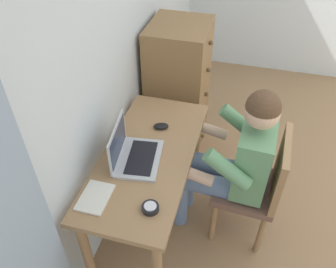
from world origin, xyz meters
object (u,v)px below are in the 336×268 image
desk (148,169)px  chair (257,184)px  dresser (178,90)px  computer_mouse (161,126)px  desk_clock (150,208)px  laptop (132,153)px  person_seated (233,158)px  notebook_pad (95,197)px

desk → chair: chair is taller
dresser → computer_mouse: (-0.72, -0.06, 0.19)m
desk → desk_clock: (-0.39, -0.14, 0.14)m
laptop → computer_mouse: laptop is taller
person_seated → computer_mouse: size_ratio=11.87×
desk → desk_clock: desk_clock is taller
notebook_pad → laptop: bearing=-16.2°
notebook_pad → desk_clock: bearing=-89.3°
desk → laptop: (-0.06, 0.07, 0.18)m
person_seated → notebook_pad: (-0.58, 0.67, 0.09)m
desk → notebook_pad: 0.44m
laptop → desk_clock: (-0.32, -0.21, -0.04)m
desk → person_seated: person_seated is taller
chair → notebook_pad: size_ratio=4.14×
dresser → computer_mouse: dresser is taller
dresser → laptop: bearing=178.7°
desk → dresser: bearing=2.9°
computer_mouse → desk_clock: bearing=173.4°
chair → laptop: 0.86m
person_seated → computer_mouse: person_seated is taller
laptop → desk: bearing=-49.7°
desk → person_seated: bearing=-69.6°
chair → notebook_pad: chair is taller
notebook_pad → desk: bearing=-23.4°
desk_clock → notebook_pad: desk_clock is taller
computer_mouse → desk_clock: (-0.64, -0.13, -0.00)m
desk → notebook_pad: bearing=156.8°
person_seated → computer_mouse: 0.51m
desk_clock → laptop: bearing=33.2°
desk → laptop: size_ratio=3.16×
laptop → computer_mouse: (0.32, -0.08, -0.04)m
dresser → desk: bearing=-177.1°
dresser → laptop: 1.06m
person_seated → notebook_pad: size_ratio=5.65×
laptop → computer_mouse: size_ratio=3.70×
desk_clock → notebook_pad: bearing=91.0°
person_seated → notebook_pad: bearing=130.8°
laptop → chair: bearing=-72.4°
person_seated → computer_mouse: (0.07, 0.49, 0.10)m
dresser → chair: (-0.80, -0.73, -0.09)m
desk → chair: 0.72m
person_seated → laptop: bearing=113.4°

